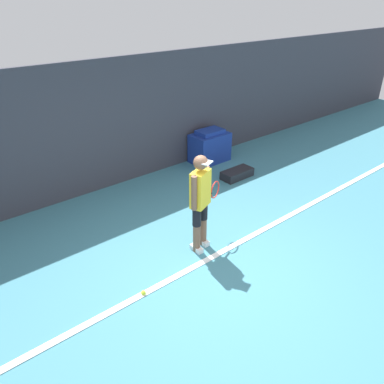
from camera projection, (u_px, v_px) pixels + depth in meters
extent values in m
plane|color=teal|center=(219.00, 271.00, 5.64)|extent=(24.00, 24.00, 0.00)
cube|color=#383842|center=(97.00, 128.00, 7.48)|extent=(24.00, 0.10, 2.64)
cube|color=white|center=(205.00, 261.00, 5.85)|extent=(21.60, 0.10, 0.01)
cylinder|color=brown|center=(197.00, 238.00, 5.98)|extent=(0.12, 0.12, 0.49)
cylinder|color=black|center=(197.00, 217.00, 5.79)|extent=(0.14, 0.14, 0.30)
cube|color=white|center=(197.00, 249.00, 6.08)|extent=(0.10, 0.24, 0.08)
cylinder|color=brown|center=(203.00, 231.00, 6.15)|extent=(0.12, 0.12, 0.49)
cylinder|color=black|center=(203.00, 211.00, 5.96)|extent=(0.14, 0.14, 0.30)
cube|color=white|center=(203.00, 242.00, 6.25)|extent=(0.10, 0.24, 0.08)
cube|color=yellow|center=(200.00, 189.00, 5.67)|extent=(0.39, 0.31, 0.59)
sphere|color=brown|center=(201.00, 163.00, 5.46)|extent=(0.22, 0.22, 0.22)
cube|color=white|center=(207.00, 163.00, 5.41)|extent=(0.21, 0.18, 0.02)
cylinder|color=brown|center=(194.00, 193.00, 5.51)|extent=(0.09, 0.09, 0.55)
cylinder|color=brown|center=(206.00, 183.00, 5.81)|extent=(0.09, 0.09, 0.55)
cylinder|color=black|center=(209.00, 196.00, 6.02)|extent=(0.19, 0.10, 0.03)
torus|color=red|center=(215.00, 190.00, 6.20)|extent=(0.29, 0.13, 0.30)
sphere|color=#D1E533|center=(143.00, 293.00, 5.19)|extent=(0.07, 0.07, 0.07)
cube|color=navy|center=(210.00, 148.00, 9.17)|extent=(0.93, 0.59, 0.71)
cube|color=navy|center=(210.00, 132.00, 8.98)|extent=(0.65, 0.41, 0.10)
cube|color=black|center=(237.00, 174.00, 8.46)|extent=(0.76, 0.35, 0.19)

